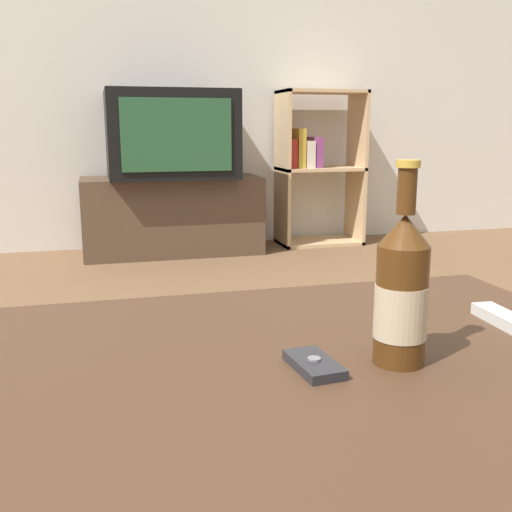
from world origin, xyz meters
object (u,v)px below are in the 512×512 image
at_px(beer_bottle, 402,293).
at_px(tv_stand, 172,215).
at_px(television, 170,134).
at_px(cell_phone, 314,365).
at_px(remote_control, 511,323).
at_px(bookshelf, 315,164).

bearing_deg(beer_bottle, tv_stand, 89.59).
bearing_deg(television, cell_phone, -93.00).
bearing_deg(television, tv_stand, 90.00).
bearing_deg(remote_control, television, 97.81).
relative_size(bookshelf, cell_phone, 9.00).
distance_m(tv_stand, beer_bottle, 2.79).
relative_size(bookshelf, beer_bottle, 3.34).
relative_size(television, bookshelf, 0.74).
relative_size(bookshelf, remote_control, 5.31).
distance_m(television, cell_phone, 2.79).
relative_size(tv_stand, television, 1.44).
relative_size(television, beer_bottle, 2.49).
xyz_separation_m(tv_stand, cell_phone, (-0.14, -2.77, 0.19)).
distance_m(tv_stand, remote_control, 2.71).
bearing_deg(cell_phone, television, 81.78).
distance_m(beer_bottle, cell_phone, 0.16).
relative_size(television, cell_phone, 6.70).
bearing_deg(bookshelf, cell_phone, -110.43).
distance_m(bookshelf, remote_control, 2.84).
xyz_separation_m(television, remote_control, (0.23, -2.69, -0.28)).
height_order(bookshelf, cell_phone, bookshelf).
height_order(tv_stand, television, television).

